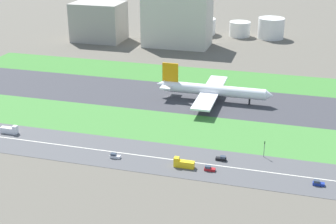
# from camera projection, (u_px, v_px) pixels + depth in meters

# --- Properties ---
(ground_plane) EXTENTS (800.00, 800.00, 0.00)m
(ground_plane) POSITION_uv_depth(u_px,v_px,m) (167.00, 96.00, 271.60)
(ground_plane) COLOR #5B564C
(runway) EXTENTS (280.00, 46.00, 0.10)m
(runway) POSITION_uv_depth(u_px,v_px,m) (167.00, 96.00, 271.58)
(runway) COLOR #38383D
(runway) RESTS_ON ground_plane
(grass_median_north) EXTENTS (280.00, 36.00, 0.10)m
(grass_median_north) POSITION_uv_depth(u_px,v_px,m) (184.00, 75.00, 308.12)
(grass_median_north) COLOR #3D7A33
(grass_median_north) RESTS_ON ground_plane
(grass_median_south) EXTENTS (280.00, 36.00, 0.10)m
(grass_median_south) POSITION_uv_depth(u_px,v_px,m) (145.00, 124.00, 235.03)
(grass_median_south) COLOR #427F38
(grass_median_south) RESTS_ON ground_plane
(highway) EXTENTS (280.00, 28.00, 0.10)m
(highway) POSITION_uv_depth(u_px,v_px,m) (121.00, 153.00, 206.51)
(highway) COLOR #4C4C4F
(highway) RESTS_ON ground_plane
(highway_centerline) EXTENTS (266.00, 0.50, 0.01)m
(highway_centerline) POSITION_uv_depth(u_px,v_px,m) (121.00, 153.00, 206.49)
(highway_centerline) COLOR silver
(highway_centerline) RESTS_ON highway
(airliner) EXTENTS (65.00, 56.00, 19.70)m
(airliner) POSITION_uv_depth(u_px,v_px,m) (211.00, 90.00, 262.96)
(airliner) COLOR white
(airliner) RESTS_ON runway
(car_3) EXTENTS (4.40, 1.80, 2.00)m
(car_3) POSITION_uv_depth(u_px,v_px,m) (209.00, 169.00, 191.85)
(car_3) COLOR #B2191E
(car_3) RESTS_ON highway
(truck_1) EXTENTS (8.40, 2.50, 4.00)m
(truck_1) POSITION_uv_depth(u_px,v_px,m) (183.00, 164.00, 194.23)
(truck_1) COLOR yellow
(truck_1) RESTS_ON highway
(car_2) EXTENTS (4.40, 1.80, 2.00)m
(car_2) POSITION_uv_depth(u_px,v_px,m) (318.00, 183.00, 181.37)
(car_2) COLOR navy
(car_2) RESTS_ON highway
(car_0) EXTENTS (4.40, 1.80, 2.00)m
(car_0) POSITION_uv_depth(u_px,v_px,m) (115.00, 156.00, 201.98)
(car_0) COLOR silver
(car_0) RESTS_ON highway
(truck_0) EXTENTS (8.40, 2.50, 4.00)m
(truck_0) POSITION_uv_depth(u_px,v_px,m) (10.00, 130.00, 224.78)
(truck_0) COLOR silver
(truck_0) RESTS_ON highway
(car_1) EXTENTS (4.40, 1.80, 2.00)m
(car_1) POSITION_uv_depth(u_px,v_px,m) (221.00, 158.00, 199.96)
(car_1) COLOR black
(car_1) RESTS_ON highway
(traffic_light) EXTENTS (0.36, 0.50, 7.20)m
(traffic_light) POSITION_uv_depth(u_px,v_px,m) (264.00, 148.00, 201.63)
(traffic_light) COLOR #4C4C51
(traffic_light) RESTS_ON highway
(terminal_building) EXTENTS (40.21, 29.82, 30.90)m
(terminal_building) POSITION_uv_depth(u_px,v_px,m) (99.00, 22.00, 389.82)
(terminal_building) COLOR #9E998E
(terminal_building) RESTS_ON ground_plane
(hangar_building) EXTENTS (51.07, 28.92, 42.72)m
(hangar_building) POSITION_uv_depth(u_px,v_px,m) (177.00, 19.00, 371.08)
(hangar_building) COLOR beige
(hangar_building) RESTS_ON ground_plane
(fuel_tank_west) EXTENTS (24.80, 24.80, 13.34)m
(fuel_tank_west) POSITION_uv_depth(u_px,v_px,m) (201.00, 26.00, 414.34)
(fuel_tank_west) COLOR silver
(fuel_tank_west) RESTS_ON ground_plane
(fuel_tank_centre) EXTENTS (17.71, 17.71, 12.41)m
(fuel_tank_centre) POSITION_uv_depth(u_px,v_px,m) (240.00, 29.00, 406.14)
(fuel_tank_centre) COLOR silver
(fuel_tank_centre) RESTS_ON ground_plane
(fuel_tank_east) EXTENTS (21.63, 21.63, 17.00)m
(fuel_tank_east) POSITION_uv_depth(u_px,v_px,m) (271.00, 28.00, 398.79)
(fuel_tank_east) COLOR silver
(fuel_tank_east) RESTS_ON ground_plane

